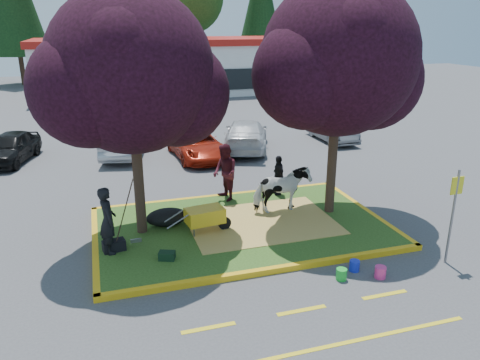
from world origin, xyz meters
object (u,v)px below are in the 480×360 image
object	(u,v)px
cow	(282,190)
sign_post	(454,207)
bucket_pink	(380,272)
wheelbarrow	(205,216)
car_black	(10,147)
car_silver	(124,139)
calf	(167,217)
bucket_blue	(354,266)
handler	(108,220)
bucket_green	(341,274)

from	to	relation	value
cow	sign_post	distance (m)	4.89
cow	bucket_pink	distance (m)	4.24
wheelbarrow	car_black	xyz separation A→B (m)	(-6.25, 9.64, 0.01)
sign_post	car_silver	size ratio (longest dim) A/B	0.55
cow	calf	xyz separation A→B (m)	(-3.51, 0.05, -0.46)
wheelbarrow	car_black	bearing A→B (deg)	114.95
bucket_blue	car_black	size ratio (longest dim) A/B	0.07
handler	car_black	distance (m)	10.74
sign_post	handler	bearing A→B (deg)	159.31
wheelbarrow	sign_post	xyz separation A→B (m)	(5.41, -3.21, 0.86)
car_silver	calf	bearing A→B (deg)	106.08
cow	car_black	distance (m)	12.54
handler	sign_post	xyz separation A→B (m)	(8.00, -2.76, 0.47)
handler	wheelbarrow	distance (m)	2.66
sign_post	car_black	size ratio (longest dim) A/B	0.64
bucket_pink	car_silver	size ratio (longest dim) A/B	0.06
handler	bucket_blue	xyz separation A→B (m)	(5.60, -2.45, -0.89)
wheelbarrow	sign_post	distance (m)	6.35
wheelbarrow	bucket_green	distance (m)	4.07
bucket_green	wheelbarrow	bearing A→B (deg)	128.29
bucket_blue	calf	bearing A→B (deg)	137.26
bucket_green	calf	bearing A→B (deg)	131.35
bucket_green	bucket_blue	bearing A→B (deg)	28.42
cow	handler	xyz separation A→B (m)	(-5.14, -1.16, 0.15)
bucket_pink	cow	bearing A→B (deg)	102.04
sign_post	car_silver	world-z (taller)	sign_post
car_silver	wheelbarrow	bearing A→B (deg)	111.55
bucket_blue	car_silver	world-z (taller)	car_silver
wheelbarrow	car_black	world-z (taller)	car_black
bucket_pink	bucket_blue	world-z (taller)	bucket_pink
bucket_blue	car_silver	size ratio (longest dim) A/B	0.06
sign_post	bucket_green	size ratio (longest dim) A/B	8.94
cow	calf	size ratio (longest dim) A/B	1.44
sign_post	car_silver	distance (m)	14.38
wheelbarrow	bucket_green	size ratio (longest dim) A/B	6.85
calf	car_black	world-z (taller)	car_black
wheelbarrow	handler	bearing A→B (deg)	-178.19
bucket_green	car_black	xyz separation A→B (m)	(-8.76, 12.81, 0.51)
bucket_green	car_silver	distance (m)	13.18
calf	bucket_blue	world-z (taller)	calf
calf	handler	size ratio (longest dim) A/B	0.68
handler	bucket_pink	xyz separation A→B (m)	(6.01, -2.92, -0.88)
calf	car_black	size ratio (longest dim) A/B	0.31
bucket_pink	calf	bearing A→B (deg)	136.67
handler	bucket_blue	bearing A→B (deg)	-122.80
bucket_green	bucket_pink	distance (m)	0.94
bucket_pink	bucket_blue	bearing A→B (deg)	131.50
wheelbarrow	cow	bearing A→B (deg)	7.59
bucket_blue	car_black	bearing A→B (deg)	126.45
calf	bucket_green	world-z (taller)	calf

